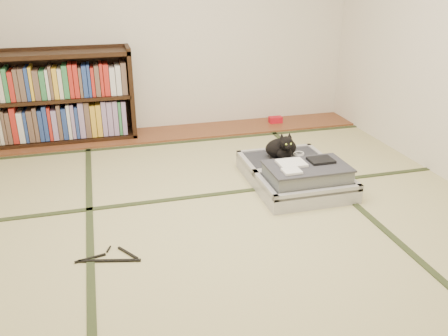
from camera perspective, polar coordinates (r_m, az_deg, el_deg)
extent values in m
plane|color=tan|center=(3.51, 0.71, -6.00)|extent=(4.50, 4.50, 0.00)
cube|color=brown|center=(5.30, -5.22, 4.30)|extent=(4.00, 0.50, 0.02)
cube|color=red|center=(5.61, 6.21, 5.80)|extent=(0.15, 0.10, 0.07)
plane|color=silver|center=(5.30, -6.21, 17.44)|extent=(4.00, 0.00, 4.00)
cube|color=#2D381E|center=(3.41, -15.82, -7.86)|extent=(0.05, 4.50, 0.01)
cube|color=#2D381E|center=(3.88, 15.11, -3.86)|extent=(0.05, 4.50, 0.01)
cube|color=#2D381E|center=(3.85, -0.91, -3.16)|extent=(4.00, 0.05, 0.01)
cube|color=#2D381E|center=(5.03, -4.60, 3.18)|extent=(4.00, 0.05, 0.01)
cube|color=black|center=(5.18, -11.14, 8.82)|extent=(0.04, 0.35, 0.99)
cube|color=black|center=(5.31, -18.80, 3.38)|extent=(1.53, 0.35, 0.04)
cube|color=black|center=(5.10, -20.08, 12.72)|extent=(1.53, 0.35, 0.04)
cube|color=black|center=(5.19, -19.41, 7.94)|extent=(1.47, 0.35, 0.03)
cube|color=black|center=(5.35, -19.33, 8.39)|extent=(1.53, 0.02, 0.99)
cube|color=gray|center=(5.22, -19.11, 5.58)|extent=(1.38, 0.25, 0.42)
cube|color=gray|center=(5.12, -19.71, 9.92)|extent=(1.38, 0.25, 0.37)
cube|color=#B6B5BA|center=(3.87, 9.82, -2.47)|extent=(0.73, 0.49, 0.13)
cube|color=#313239|center=(3.85, 9.85, -2.02)|extent=(0.65, 0.41, 0.10)
cube|color=#B6B5BA|center=(3.65, 11.34, -2.95)|extent=(0.73, 0.04, 0.05)
cube|color=#B6B5BA|center=(4.02, 8.57, -0.26)|extent=(0.73, 0.04, 0.05)
cube|color=#B6B5BA|center=(3.71, 5.01, -2.15)|extent=(0.04, 0.49, 0.05)
cube|color=#B6B5BA|center=(3.99, 14.43, -0.97)|extent=(0.04, 0.49, 0.05)
cube|color=#B6B5BA|center=(4.27, 7.13, 0.25)|extent=(0.73, 0.49, 0.13)
cube|color=#313239|center=(4.26, 7.16, 0.66)|extent=(0.65, 0.41, 0.10)
cube|color=#B6B5BA|center=(4.06, 8.36, -0.05)|extent=(0.73, 0.04, 0.05)
cube|color=#B6B5BA|center=(4.44, 6.10, 2.15)|extent=(0.73, 0.04, 0.05)
cube|color=#B6B5BA|center=(4.13, 2.72, 0.63)|extent=(0.04, 0.49, 0.05)
cube|color=#B6B5BA|center=(4.38, 11.39, 1.53)|extent=(0.04, 0.49, 0.05)
cylinder|color=black|center=(4.04, 8.47, -0.09)|extent=(0.66, 0.02, 0.02)
cube|color=gray|center=(3.81, 9.94, -0.81)|extent=(0.63, 0.38, 0.13)
cube|color=#33333A|center=(3.79, 10.02, 0.20)|extent=(0.65, 0.40, 0.01)
cube|color=white|center=(3.77, 8.12, 0.58)|extent=(0.22, 0.18, 0.02)
cube|color=black|center=(3.88, 11.58, 0.95)|extent=(0.20, 0.16, 0.02)
cube|color=white|center=(3.63, 8.15, -0.37)|extent=(0.14, 0.12, 0.02)
cube|color=white|center=(3.59, 8.23, -4.33)|extent=(0.06, 0.01, 0.04)
cube|color=white|center=(3.64, 9.93, -4.27)|extent=(0.05, 0.01, 0.03)
cube|color=orange|center=(3.78, 14.66, -3.40)|extent=(0.05, 0.01, 0.03)
cube|color=#197F33|center=(3.74, 13.78, -3.27)|extent=(0.04, 0.01, 0.03)
ellipsoid|color=black|center=(4.23, 6.86, 2.41)|extent=(0.28, 0.19, 0.18)
ellipsoid|color=black|center=(4.16, 7.27, 1.77)|extent=(0.14, 0.10, 0.10)
ellipsoid|color=black|center=(4.10, 7.49, 3.02)|extent=(0.12, 0.11, 0.12)
sphere|color=black|center=(4.06, 7.74, 2.53)|extent=(0.05, 0.05, 0.05)
cone|color=black|center=(4.08, 6.97, 3.84)|extent=(0.04, 0.05, 0.06)
cone|color=black|center=(4.11, 7.89, 3.92)|extent=(0.04, 0.05, 0.06)
sphere|color=#A5BF33|center=(4.05, 7.49, 2.84)|extent=(0.02, 0.02, 0.02)
sphere|color=#A5BF33|center=(4.06, 8.05, 2.89)|extent=(0.02, 0.02, 0.02)
cylinder|color=black|center=(4.36, 7.59, 2.13)|extent=(0.17, 0.10, 0.03)
torus|color=white|center=(4.33, 8.96, 1.67)|extent=(0.10, 0.10, 0.01)
torus|color=white|center=(4.33, 9.06, 1.79)|extent=(0.09, 0.09, 0.01)
cube|color=black|center=(3.11, -13.59, -10.78)|extent=(0.38, 0.11, 0.01)
cube|color=black|center=(3.16, -15.79, -10.41)|extent=(0.19, 0.06, 0.01)
cube|color=black|center=(3.16, -11.50, -9.97)|extent=(0.12, 0.17, 0.01)
cylinder|color=black|center=(3.23, -13.71, -9.46)|extent=(0.04, 0.07, 0.01)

